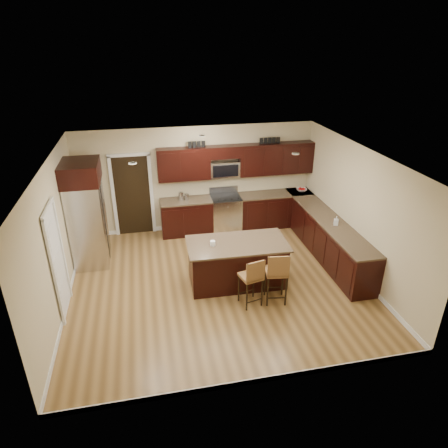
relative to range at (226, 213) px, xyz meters
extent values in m
plane|color=olive|center=(-0.68, -2.45, -0.47)|extent=(6.00, 6.00, 0.00)
plane|color=silver|center=(-0.68, -2.45, 2.23)|extent=(6.00, 6.00, 0.00)
plane|color=#C6B88F|center=(-0.68, 0.30, 0.88)|extent=(6.00, 0.00, 6.00)
plane|color=#C6B88F|center=(-3.68, -2.45, 0.88)|extent=(0.00, 5.50, 5.50)
plane|color=#C6B88F|center=(2.32, -2.45, 0.88)|extent=(0.00, 5.50, 5.50)
cube|color=black|center=(-1.03, 0.00, -0.03)|extent=(1.30, 0.60, 0.88)
cube|color=black|center=(1.35, 0.00, -0.03)|extent=(1.94, 0.60, 0.88)
cube|color=black|center=(2.02, -1.98, -0.03)|extent=(0.60, 3.35, 0.88)
cube|color=brown|center=(-1.03, 0.00, 0.43)|extent=(1.30, 0.63, 0.04)
cube|color=brown|center=(1.35, 0.00, 0.43)|extent=(1.94, 0.63, 0.04)
cube|color=brown|center=(2.02, -1.98, 0.43)|extent=(0.63, 3.35, 0.04)
cube|color=black|center=(-1.03, 0.13, 1.35)|extent=(1.30, 0.33, 0.80)
cube|color=black|center=(1.35, 0.13, 1.35)|extent=(1.94, 0.33, 0.80)
cube|color=black|center=(0.00, 0.13, 1.60)|extent=(0.76, 0.33, 0.30)
cube|color=silver|center=(0.00, 0.00, -0.02)|extent=(0.76, 0.64, 0.90)
cube|color=black|center=(0.00, 0.00, 0.44)|extent=(0.76, 0.60, 0.03)
cube|color=black|center=(0.00, -0.30, -0.02)|extent=(0.65, 0.01, 0.45)
cube|color=silver|center=(0.00, 0.27, 0.55)|extent=(0.76, 0.05, 0.18)
cube|color=silver|center=(0.00, 0.15, 1.15)|extent=(0.76, 0.31, 0.40)
cube|color=black|center=(-2.33, 0.28, 0.56)|extent=(0.85, 0.03, 2.06)
cube|color=white|center=(-3.66, -2.75, 0.55)|extent=(0.03, 0.80, 2.04)
cube|color=black|center=(-0.29, -2.49, -0.03)|extent=(1.94, 1.01, 0.88)
cube|color=brown|center=(-0.29, -2.49, 0.43)|extent=(2.04, 1.11, 0.04)
cube|color=black|center=(-0.29, -2.49, -0.43)|extent=(1.86, 0.93, 0.09)
cube|color=olive|center=(-0.22, -3.27, 0.14)|extent=(0.46, 0.46, 0.05)
cube|color=olive|center=(-0.17, -3.44, 0.34)|extent=(0.38, 0.13, 0.41)
cylinder|color=black|center=(-0.38, -3.44, -0.18)|extent=(0.03, 0.03, 0.59)
cylinder|color=black|center=(-0.05, -3.44, -0.18)|extent=(0.03, 0.03, 0.59)
cylinder|color=black|center=(-0.38, -3.11, -0.18)|extent=(0.03, 0.03, 0.59)
cylinder|color=black|center=(-0.05, -3.11, -0.18)|extent=(0.03, 0.03, 0.59)
cube|color=olive|center=(0.28, -3.27, 0.18)|extent=(0.46, 0.46, 0.06)
cube|color=olive|center=(0.25, -3.46, 0.40)|extent=(0.41, 0.10, 0.43)
cylinder|color=black|center=(0.11, -3.45, -0.16)|extent=(0.03, 0.03, 0.63)
cylinder|color=black|center=(0.46, -3.45, -0.16)|extent=(0.03, 0.03, 0.63)
cylinder|color=black|center=(0.11, -3.10, -0.16)|extent=(0.03, 0.03, 0.63)
cylinder|color=black|center=(0.46, -3.10, -0.16)|extent=(0.03, 0.03, 0.63)
cube|color=silver|center=(-3.30, -1.01, 0.48)|extent=(0.72, 0.95, 1.90)
cube|color=black|center=(-2.94, -1.01, 0.48)|extent=(0.01, 0.02, 1.81)
cylinder|color=silver|center=(-2.91, -1.09, 0.57)|extent=(0.02, 0.02, 0.85)
cylinder|color=silver|center=(-2.91, -0.93, 0.57)|extent=(0.02, 0.02, 0.85)
cube|color=black|center=(-3.30, -1.01, 1.65)|extent=(0.78, 1.01, 0.45)
cube|color=olive|center=(0.49, -1.06, -0.47)|extent=(1.09, 0.92, 0.01)
imported|color=silver|center=(2.07, 0.00, 0.48)|extent=(0.35, 0.35, 0.07)
imported|color=#B2B2B2|center=(2.02, -2.13, 0.55)|extent=(0.12, 0.12, 0.20)
cylinder|color=silver|center=(-1.15, 0.00, 0.56)|extent=(0.12, 0.12, 0.22)
cylinder|color=silver|center=(-1.00, 0.00, 0.53)|extent=(0.11, 0.11, 0.16)
cylinder|color=white|center=(-0.79, -2.49, 0.50)|extent=(0.10, 0.10, 0.10)
camera|label=1|loc=(-2.00, -9.35, 4.24)|focal=32.00mm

